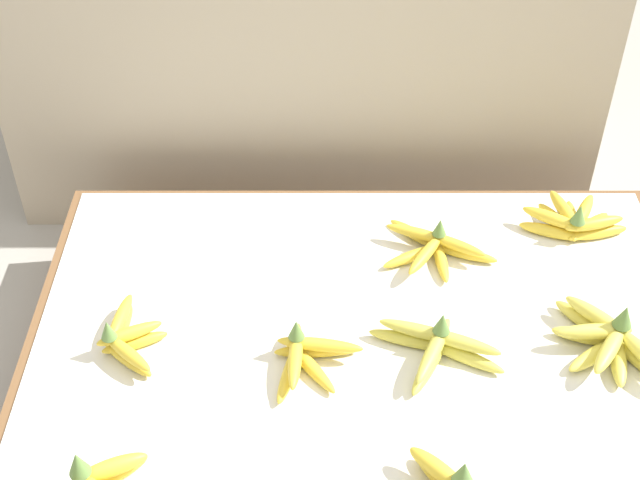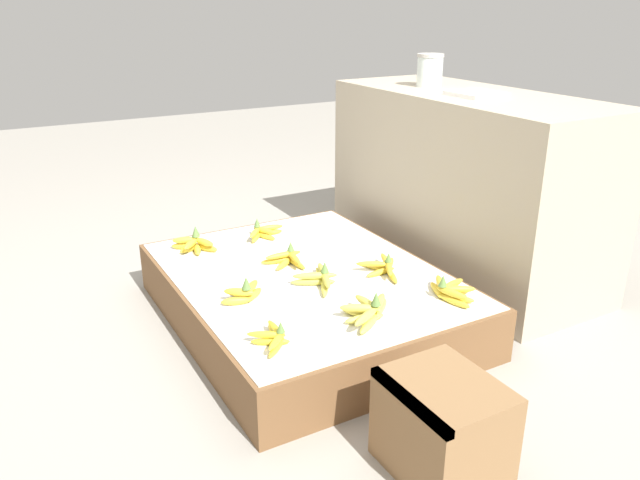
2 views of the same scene
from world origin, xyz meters
name	(u,v)px [view 1 (image 1 of 2)]	position (x,y,z in m)	size (l,w,h in m)	color
ground_plane	(366,425)	(0.00, 0.00, 0.00)	(10.00, 10.00, 0.00)	gray
display_platform	(368,392)	(0.00, 0.00, 0.10)	(1.28, 0.99, 0.21)	brown
back_vendor_table	(307,18)	(-0.13, 0.91, 0.42)	(1.39, 0.58, 0.84)	tan
banana_bunch_middle_left	(128,337)	(-0.44, 0.02, 0.24)	(0.13, 0.20, 0.09)	gold
banana_bunch_middle_midleft	(308,355)	(-0.11, -0.02, 0.24)	(0.16, 0.17, 0.09)	gold
banana_bunch_middle_midright	(439,346)	(0.13, 0.00, 0.24)	(0.25, 0.17, 0.10)	gold
banana_bunch_middle_right	(612,342)	(0.44, 0.01, 0.24)	(0.20, 0.24, 0.11)	#DBCC4C
banana_bunch_back_midright	(436,247)	(0.15, 0.27, 0.23)	(0.24, 0.21, 0.09)	gold
banana_bunch_back_right	(577,222)	(0.45, 0.35, 0.24)	(0.23, 0.14, 0.10)	gold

